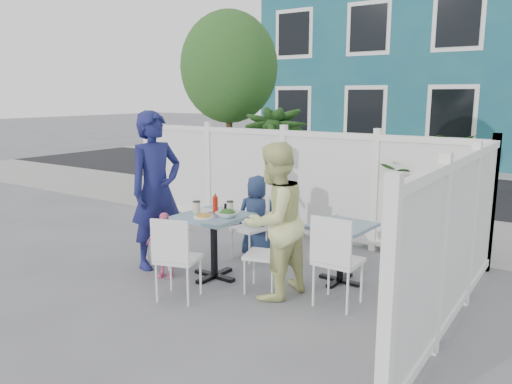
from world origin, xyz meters
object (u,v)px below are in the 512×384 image
Objects in this scene: spare_table at (341,237)px; chair_right at (269,248)px; chair_left at (163,223)px; chair_near at (175,253)px; man at (156,190)px; woman at (274,221)px; boy at (257,216)px; main_table at (214,229)px; utility_cabinet at (213,170)px; toddler at (165,245)px; chair_back at (253,222)px.

spare_table is 0.82× the size of chair_right.
chair_near is at bearing 48.71° from chair_left.
chair_near is (-0.66, -0.77, 0.03)m from chair_right.
man is (0.01, -0.10, 0.44)m from chair_left.
spare_table is 1.88m from chair_near.
woman is 1.38m from boy.
chair_right is at bearing 107.11° from boy.
woman is (1.72, -0.10, 0.29)m from chair_left.
main_table is 1.46m from spare_table.
utility_cabinet is 1.40× the size of chair_right.
chair_right reaches higher than main_table.
utility_cabinet is 4.19m from chair_left.
chair_left is at bearing 24.69° from boy.
woman is 2.11× the size of toddler.
chair_back is (-0.80, 0.86, -0.00)m from chair_right.
chair_back is 0.93× the size of chair_near.
chair_left is 0.83× the size of boy.
chair_right is 1.30m from toddler.
chair_back is (0.81, 0.84, -0.04)m from chair_left.
main_table is 0.91× the size of chair_right.
spare_table is 1.34m from chair_back.
chair_near is at bearing 105.94° from chair_back.
chair_right is 0.36m from woman.
utility_cabinet is 3.99m from boy.
boy is 1.40× the size of toddler.
main_table is at bearing -151.65° from spare_table.
utility_cabinet is at bearing 145.14° from spare_table.
main_table is at bearing 68.66° from boy.
boy reaches higher than chair_left.
man is at bearing -160.37° from spare_table.
spare_table is at bearing -53.62° from chair_right.
chair_near is at bearing -114.77° from man.
boy reaches higher than spare_table.
toddler is at bearing 124.65° from chair_near.
boy is at bearing 23.95° from chair_right.
main_table reaches higher than spare_table.
man is at bearing 27.85° from boy.
man is at bearing -56.94° from utility_cabinet.
toddler reaches higher than main_table.
man is 1.36m from boy.
toddler is at bearing -112.12° from man.
utility_cabinet is 1.08× the size of boy.
chair_near is 0.82× the size of boy.
woman reaches higher than chair_near.
chair_right is (1.61, -0.03, -0.04)m from chair_left.
spare_table is 0.63× the size of boy.
chair_back reaches higher than main_table.
chair_back is 1.25m from toddler.
utility_cabinet is 1.40× the size of chair_back.
man is at bearing 126.09° from chair_near.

